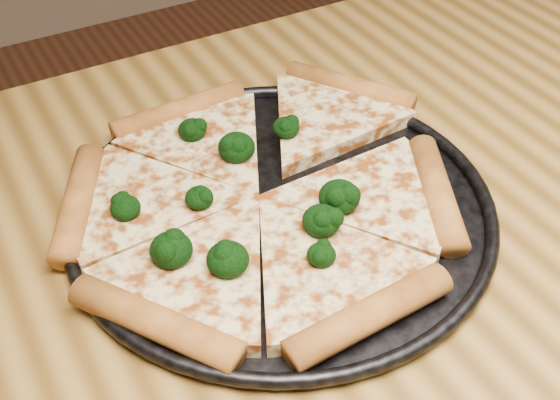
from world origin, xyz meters
TOP-DOWN VIEW (x-y plane):
  - dining_table at (0.00, 0.00)m, footprint 1.20×0.90m
  - pizza_pan at (-0.06, 0.12)m, footprint 0.39×0.39m
  - pizza at (-0.07, 0.13)m, footprint 0.41×0.36m
  - broccoli_florets at (-0.09, 0.12)m, footprint 0.20×0.23m

SIDE VIEW (x-z plane):
  - dining_table at x=0.00m, z-range 0.28..1.03m
  - pizza_pan at x=-0.06m, z-range 0.75..0.77m
  - pizza at x=-0.07m, z-range 0.75..0.78m
  - broccoli_florets at x=-0.09m, z-range 0.77..0.79m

